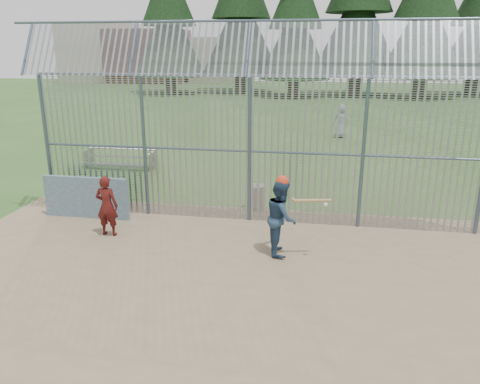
% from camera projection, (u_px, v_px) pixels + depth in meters
% --- Properties ---
extents(ground, '(120.00, 120.00, 0.00)m').
position_uv_depth(ground, '(224.00, 277.00, 9.98)').
color(ground, '#2D511E').
rests_on(ground, ground).
extents(dirt_infield, '(14.00, 10.00, 0.02)m').
position_uv_depth(dirt_infield, '(219.00, 288.00, 9.51)').
color(dirt_infield, '#756047').
rests_on(dirt_infield, ground).
extents(dugout_wall, '(2.50, 0.12, 1.20)m').
position_uv_depth(dugout_wall, '(86.00, 197.00, 13.28)').
color(dugout_wall, '#38566B').
rests_on(dugout_wall, dirt_infield).
extents(batter, '(0.80, 0.96, 1.78)m').
position_uv_depth(batter, '(281.00, 217.00, 10.89)').
color(batter, navy).
rests_on(batter, dirt_infield).
extents(onlooker, '(0.58, 0.38, 1.59)m').
position_uv_depth(onlooker, '(107.00, 206.00, 11.97)').
color(onlooker, maroon).
rests_on(onlooker, dirt_infield).
extents(bg_kid_standing, '(1.00, 0.80, 1.80)m').
position_uv_depth(bg_kid_standing, '(341.00, 121.00, 25.25)').
color(bg_kid_standing, gray).
rests_on(bg_kid_standing, ground).
extents(batting_gear, '(1.27, 0.46, 0.59)m').
position_uv_depth(batting_gear, '(288.00, 185.00, 10.60)').
color(batting_gear, red).
rests_on(batting_gear, ground).
extents(trash_can, '(0.56, 0.56, 0.82)m').
position_uv_depth(trash_can, '(257.00, 197.00, 14.11)').
color(trash_can, gray).
rests_on(trash_can, ground).
extents(bleacher, '(3.00, 0.95, 0.72)m').
position_uv_depth(bleacher, '(120.00, 157.00, 19.03)').
color(bleacher, gray).
rests_on(bleacher, ground).
extents(backstop_fence, '(20.09, 0.81, 5.30)m').
position_uv_depth(backstop_fence, '(317.00, 141.00, 12.22)').
color(backstop_fence, '#47566B').
rests_on(backstop_fence, ground).
extents(distant_buildings, '(26.50, 10.50, 8.00)m').
position_uv_depth(distant_buildings, '(144.00, 55.00, 65.87)').
color(distant_buildings, brown).
rests_on(distant_buildings, ground).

